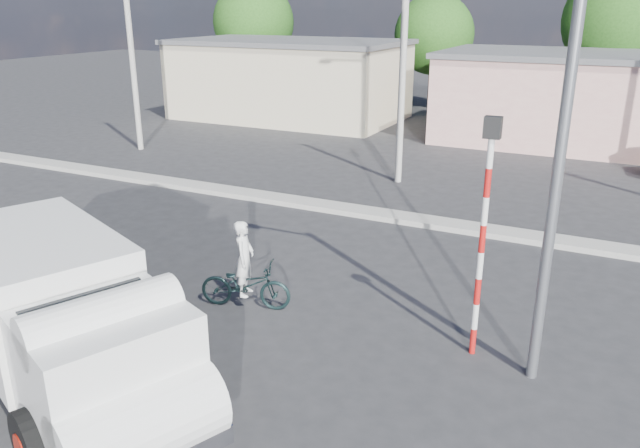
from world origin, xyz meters
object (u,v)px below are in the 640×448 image
at_px(traffic_pole, 484,220).
at_px(streetlight, 558,83).
at_px(bicycle, 246,285).
at_px(cyclist, 245,272).
at_px(truck, 66,322).

relative_size(traffic_pole, streetlight, 0.48).
bearing_deg(streetlight, bicycle, 179.84).
distance_m(traffic_pole, streetlight, 2.56).
bearing_deg(cyclist, traffic_pole, -102.32).
bearing_deg(bicycle, traffic_pole, -102.32).
relative_size(truck, cyclist, 3.99).
height_order(truck, traffic_pole, traffic_pole).
distance_m(truck, traffic_pole, 7.01).
bearing_deg(truck, streetlight, 55.28).
xyz_separation_m(truck, traffic_pole, (5.42, 4.28, 1.20)).
xyz_separation_m(truck, cyclist, (0.69, 3.99, -0.59)).
height_order(bicycle, cyclist, cyclist).
bearing_deg(bicycle, cyclist, -0.00).
bearing_deg(cyclist, bicycle, -0.00).
bearing_deg(traffic_pole, streetlight, -17.73).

